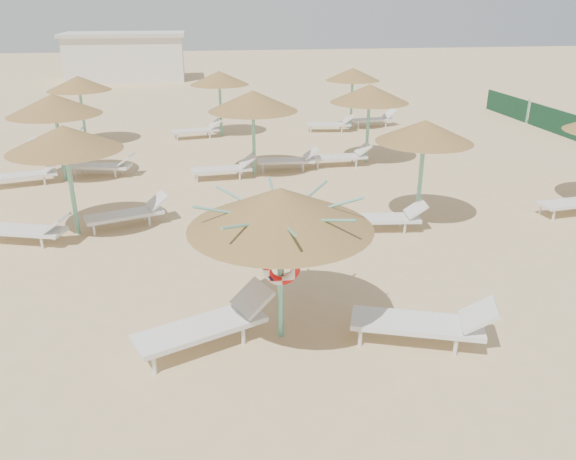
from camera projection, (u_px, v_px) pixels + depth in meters
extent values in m
plane|color=#D3AD81|center=(284.00, 337.00, 9.56)|extent=(120.00, 120.00, 0.00)
cylinder|color=#6AB79E|center=(281.00, 277.00, 9.19)|extent=(0.11, 0.11, 2.22)
cone|color=olive|center=(280.00, 208.00, 8.73)|extent=(2.96, 2.96, 0.67)
cylinder|color=#6AB79E|center=(280.00, 223.00, 8.82)|extent=(0.20, 0.20, 0.12)
cylinder|color=#6AB79E|center=(323.00, 209.00, 8.85)|extent=(1.34, 0.04, 0.34)
cylinder|color=#6AB79E|center=(305.00, 200.00, 9.26)|extent=(0.98, 0.98, 0.34)
cylinder|color=#6AB79E|center=(274.00, 197.00, 9.37)|extent=(0.04, 1.34, 0.34)
cylinder|color=#6AB79E|center=(247.00, 203.00, 9.12)|extent=(0.98, 0.98, 0.34)
cylinder|color=#6AB79E|center=(237.00, 214.00, 8.65)|extent=(1.34, 0.04, 0.34)
cylinder|color=#6AB79E|center=(253.00, 224.00, 8.24)|extent=(0.98, 0.98, 0.34)
cylinder|color=#6AB79E|center=(287.00, 227.00, 8.13)|extent=(0.04, 1.34, 0.34)
cylinder|color=#6AB79E|center=(317.00, 220.00, 8.38)|extent=(0.98, 0.98, 0.34)
torus|color=red|center=(282.00, 267.00, 9.01)|extent=(0.63, 0.15, 0.63)
cylinder|color=silver|center=(154.00, 365.00, 8.55)|extent=(0.07, 0.07, 0.32)
cylinder|color=silver|center=(142.00, 347.00, 9.00)|extent=(0.07, 0.07, 0.32)
cylinder|color=silver|center=(243.00, 336.00, 9.30)|extent=(0.07, 0.07, 0.32)
cylinder|color=silver|center=(228.00, 320.00, 9.75)|extent=(0.07, 0.07, 0.32)
cube|color=silver|center=(201.00, 328.00, 9.14)|extent=(2.26, 1.49, 0.09)
cube|color=silver|center=(252.00, 298.00, 9.51)|extent=(0.77, 0.84, 0.41)
cylinder|color=silver|center=(360.00, 338.00, 9.25)|extent=(0.07, 0.07, 0.32)
cylinder|color=silver|center=(362.00, 320.00, 9.76)|extent=(0.07, 0.07, 0.32)
cylinder|color=silver|center=(455.00, 347.00, 9.00)|extent=(0.07, 0.07, 0.32)
cylinder|color=silver|center=(452.00, 328.00, 9.51)|extent=(0.07, 0.07, 0.32)
cube|color=silver|center=(417.00, 323.00, 9.28)|extent=(2.26, 1.37, 0.09)
cube|color=silver|center=(479.00, 315.00, 9.02)|extent=(0.74, 0.82, 0.41)
cylinder|color=#6AB79E|center=(72.00, 189.00, 13.36)|extent=(0.11, 0.11, 2.30)
cone|color=olive|center=(64.00, 138.00, 12.89)|extent=(2.62, 2.62, 0.59)
cylinder|color=#6AB79E|center=(66.00, 148.00, 12.98)|extent=(0.20, 0.20, 0.12)
cylinder|color=silver|center=(2.00, 232.00, 13.56)|extent=(0.06, 0.06, 0.28)
cylinder|color=silver|center=(42.00, 243.00, 12.91)|extent=(0.06, 0.06, 0.28)
cylinder|color=silver|center=(53.00, 235.00, 13.37)|extent=(0.06, 0.06, 0.28)
cube|color=silver|center=(25.00, 230.00, 13.15)|extent=(2.00, 1.17, 0.08)
cube|color=silver|center=(57.00, 223.00, 12.94)|extent=(0.65, 0.72, 0.36)
cylinder|color=silver|center=(94.00, 230.00, 13.64)|extent=(0.06, 0.06, 0.28)
cylinder|color=silver|center=(91.00, 223.00, 14.05)|extent=(0.06, 0.06, 0.28)
cylinder|color=silver|center=(149.00, 221.00, 14.21)|extent=(0.06, 0.06, 0.28)
cylinder|color=silver|center=(145.00, 215.00, 14.62)|extent=(0.06, 0.06, 0.28)
cube|color=silver|center=(125.00, 215.00, 14.11)|extent=(2.00, 1.17, 0.08)
cube|color=silver|center=(157.00, 201.00, 14.38)|extent=(0.65, 0.72, 0.36)
cylinder|color=#6AB79E|center=(60.00, 144.00, 17.52)|extent=(0.11, 0.11, 2.30)
cone|color=olive|center=(54.00, 104.00, 17.05)|extent=(2.81, 2.81, 0.63)
cylinder|color=#6AB79E|center=(55.00, 112.00, 17.14)|extent=(0.20, 0.20, 0.12)
cylinder|color=silver|center=(45.00, 181.00, 17.37)|extent=(0.06, 0.06, 0.28)
cylinder|color=silver|center=(44.00, 177.00, 17.79)|extent=(0.06, 0.06, 0.28)
cube|color=silver|center=(24.00, 175.00, 17.31)|extent=(1.99, 1.07, 0.08)
cube|color=silver|center=(52.00, 165.00, 17.53)|extent=(0.62, 0.70, 0.36)
cylinder|color=silver|center=(75.00, 173.00, 18.18)|extent=(0.06, 0.06, 0.28)
cylinder|color=silver|center=(82.00, 169.00, 18.64)|extent=(0.06, 0.06, 0.28)
cylinder|color=silver|center=(115.00, 174.00, 18.06)|extent=(0.06, 0.06, 0.28)
cylinder|color=silver|center=(121.00, 170.00, 18.53)|extent=(0.06, 0.06, 0.28)
cube|color=silver|center=(101.00, 166.00, 18.27)|extent=(1.99, 1.07, 0.08)
cube|color=silver|center=(126.00, 159.00, 18.11)|extent=(0.62, 0.70, 0.36)
cylinder|color=#6AB79E|center=(83.00, 115.00, 22.00)|extent=(0.11, 0.11, 2.30)
cone|color=olive|center=(78.00, 83.00, 21.54)|extent=(2.43, 2.43, 0.55)
cylinder|color=#6AB79E|center=(79.00, 89.00, 21.62)|extent=(0.20, 0.20, 0.12)
cylinder|color=silver|center=(32.00, 146.00, 21.55)|extent=(0.06, 0.06, 0.28)
cylinder|color=silver|center=(36.00, 143.00, 22.01)|extent=(0.06, 0.06, 0.28)
cylinder|color=silver|center=(68.00, 145.00, 21.68)|extent=(0.06, 0.06, 0.28)
cylinder|color=silver|center=(72.00, 142.00, 22.14)|extent=(0.06, 0.06, 0.28)
cube|color=silver|center=(55.00, 139.00, 21.79)|extent=(1.93, 0.72, 0.08)
cube|color=silver|center=(76.00, 133.00, 21.78)|extent=(0.52, 0.63, 0.36)
cylinder|color=#6AB79E|center=(254.00, 140.00, 18.13)|extent=(0.11, 0.11, 2.30)
cone|color=olive|center=(253.00, 101.00, 17.66)|extent=(2.85, 2.85, 0.64)
cylinder|color=#6AB79E|center=(253.00, 109.00, 17.75)|extent=(0.20, 0.20, 0.12)
cylinder|color=silver|center=(197.00, 179.00, 17.60)|extent=(0.06, 0.06, 0.28)
cylinder|color=silver|center=(196.00, 174.00, 18.05)|extent=(0.06, 0.06, 0.28)
cylinder|color=silver|center=(240.00, 176.00, 17.88)|extent=(0.06, 0.06, 0.28)
cylinder|color=silver|center=(238.00, 171.00, 18.33)|extent=(0.06, 0.06, 0.28)
cube|color=silver|center=(221.00, 169.00, 17.92)|extent=(1.94, 0.74, 0.08)
cube|color=silver|center=(248.00, 160.00, 18.00)|extent=(0.52, 0.63, 0.36)
cylinder|color=silver|center=(263.00, 169.00, 18.65)|extent=(0.06, 0.06, 0.28)
cylinder|color=silver|center=(262.00, 164.00, 19.11)|extent=(0.06, 0.06, 0.28)
cylinder|color=silver|center=(303.00, 167.00, 18.77)|extent=(0.06, 0.06, 0.28)
cylinder|color=silver|center=(301.00, 163.00, 19.23)|extent=(0.06, 0.06, 0.28)
cube|color=silver|center=(286.00, 161.00, 18.88)|extent=(1.94, 0.74, 0.08)
cube|color=silver|center=(311.00, 153.00, 18.87)|extent=(0.52, 0.63, 0.36)
cylinder|color=#6AB79E|center=(221.00, 108.00, 23.48)|extent=(0.11, 0.11, 2.30)
cone|color=olive|center=(219.00, 78.00, 23.01)|extent=(2.43, 2.43, 0.55)
cylinder|color=#6AB79E|center=(219.00, 84.00, 23.10)|extent=(0.20, 0.20, 0.12)
cylinder|color=silver|center=(177.00, 138.00, 22.87)|extent=(0.06, 0.06, 0.28)
cylinder|color=silver|center=(175.00, 135.00, 23.31)|extent=(0.06, 0.06, 0.28)
cylinder|color=silver|center=(210.00, 135.00, 23.29)|extent=(0.06, 0.06, 0.28)
cylinder|color=silver|center=(207.00, 133.00, 23.72)|extent=(0.06, 0.06, 0.28)
cube|color=silver|center=(195.00, 131.00, 23.27)|extent=(1.98, 0.95, 0.08)
cube|color=silver|center=(215.00, 123.00, 23.44)|extent=(0.59, 0.68, 0.36)
cylinder|color=#6AB79E|center=(420.00, 180.00, 14.08)|extent=(0.11, 0.11, 2.30)
cone|color=olive|center=(425.00, 131.00, 13.62)|extent=(2.38, 2.38, 0.54)
cylinder|color=#6AB79E|center=(424.00, 140.00, 13.70)|extent=(0.20, 0.20, 0.12)
cylinder|color=silver|center=(350.00, 230.00, 13.68)|extent=(0.06, 0.06, 0.28)
cylinder|color=silver|center=(347.00, 222.00, 14.14)|extent=(0.06, 0.06, 0.28)
cylinder|color=silver|center=(405.00, 229.00, 13.73)|extent=(0.06, 0.06, 0.28)
cylinder|color=silver|center=(400.00, 221.00, 14.19)|extent=(0.06, 0.06, 0.28)
cube|color=silver|center=(381.00, 218.00, 13.87)|extent=(1.96, 0.84, 0.08)
cube|color=silver|center=(416.00, 209.00, 13.81)|extent=(0.55, 0.65, 0.36)
cylinder|color=#6AB79E|center=(368.00, 130.00, 19.55)|extent=(0.11, 0.11, 2.30)
cone|color=olive|center=(370.00, 93.00, 19.08)|extent=(2.69, 2.69, 0.61)
cylinder|color=#6AB79E|center=(369.00, 101.00, 19.17)|extent=(0.20, 0.20, 0.12)
cylinder|color=silver|center=(318.00, 165.00, 19.05)|extent=(0.06, 0.06, 0.28)
cylinder|color=silver|center=(315.00, 161.00, 19.51)|extent=(0.06, 0.06, 0.28)
cylinder|color=silver|center=(356.00, 163.00, 19.26)|extent=(0.06, 0.06, 0.28)
cylinder|color=silver|center=(352.00, 159.00, 19.72)|extent=(0.06, 0.06, 0.28)
cube|color=silver|center=(339.00, 157.00, 19.34)|extent=(1.91, 0.64, 0.08)
cube|color=silver|center=(363.00, 149.00, 19.38)|extent=(0.49, 0.60, 0.36)
cylinder|color=#6AB79E|center=(352.00, 103.00, 24.67)|extent=(0.11, 0.11, 2.30)
cone|color=olive|center=(353.00, 74.00, 24.20)|extent=(2.35, 2.35, 0.53)
cylinder|color=#6AB79E|center=(353.00, 80.00, 24.29)|extent=(0.20, 0.20, 0.12)
cylinder|color=silver|center=(311.00, 130.00, 24.27)|extent=(0.06, 0.06, 0.28)
cylinder|color=silver|center=(310.00, 127.00, 24.74)|extent=(0.06, 0.06, 0.28)
cylinder|color=silver|center=(342.00, 130.00, 24.30)|extent=(0.06, 0.06, 0.28)
cylinder|color=silver|center=(340.00, 127.00, 24.76)|extent=(0.06, 0.06, 0.28)
cube|color=silver|center=(329.00, 124.00, 24.45)|extent=(1.97, 0.87, 0.08)
cube|color=silver|center=(348.00, 119.00, 24.38)|extent=(0.56, 0.66, 0.36)
cylinder|color=silver|center=(358.00, 126.00, 25.05)|extent=(0.06, 0.06, 0.28)
cylinder|color=silver|center=(354.00, 124.00, 25.49)|extent=(0.06, 0.06, 0.28)
cylinder|color=silver|center=(386.00, 124.00, 25.41)|extent=(0.06, 0.06, 0.28)
cylinder|color=silver|center=(381.00, 122.00, 25.86)|extent=(0.06, 0.06, 0.28)
cube|color=silver|center=(373.00, 120.00, 25.42)|extent=(1.97, 0.87, 0.08)
cube|color=silver|center=(390.00, 113.00, 25.56)|extent=(0.56, 0.66, 0.36)
cylinder|color=silver|center=(554.00, 215.00, 14.58)|extent=(0.06, 0.06, 0.28)
cylinder|color=silver|center=(541.00, 209.00, 15.02)|extent=(0.06, 0.06, 0.28)
cube|color=silver|center=(573.00, 203.00, 14.94)|extent=(1.96, 0.85, 0.08)
cube|color=silver|center=(126.00, 58.00, 40.08)|extent=(8.00, 4.00, 3.00)
cube|color=beige|center=(124.00, 34.00, 39.47)|extent=(8.40, 4.40, 0.25)
cube|color=#18492F|center=(554.00, 121.00, 24.23)|extent=(0.08, 3.80, 1.00)
cube|color=#18492F|center=(507.00, 105.00, 27.88)|extent=(0.08, 3.80, 1.00)
cylinder|color=#6AB79E|center=(528.00, 111.00, 26.13)|extent=(0.08, 0.08, 1.10)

